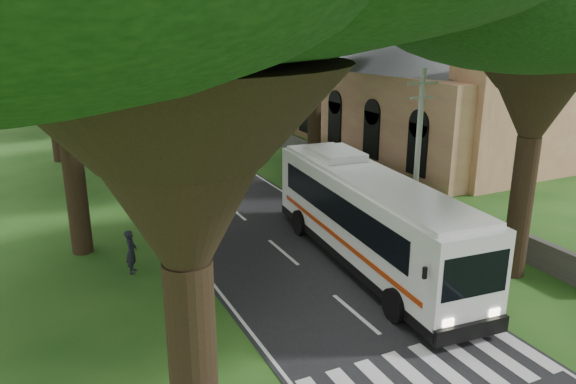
# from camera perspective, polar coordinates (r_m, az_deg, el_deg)

# --- Properties ---
(ground) EXTENTS (140.00, 140.00, 0.00)m
(ground) POSITION_cam_1_polar(r_m,az_deg,el_deg) (19.00, 10.22, -14.84)
(ground) COLOR #1C4C15
(ground) RESTS_ON ground
(road) EXTENTS (8.00, 120.00, 0.04)m
(road) POSITION_cam_1_polar(r_m,az_deg,el_deg) (40.32, -10.89, 2.71)
(road) COLOR black
(road) RESTS_ON ground
(crosswalk) EXTENTS (8.00, 3.00, 0.01)m
(crosswalk) POSITION_cam_1_polar(r_m,az_deg,el_deg) (17.72, 14.17, -17.78)
(crosswalk) COLOR silver
(crosswalk) RESTS_ON ground
(property_wall) EXTENTS (0.35, 50.00, 1.20)m
(property_wall) POSITION_cam_1_polar(r_m,az_deg,el_deg) (42.39, 1.26, 4.57)
(property_wall) COLOR #383533
(property_wall) RESTS_ON ground
(church) EXTENTS (14.00, 24.00, 11.60)m
(church) POSITION_cam_1_polar(r_m,az_deg,el_deg) (44.39, 13.21, 10.36)
(church) COLOR tan
(church) RESTS_ON ground
(pole_near) EXTENTS (1.60, 0.24, 8.00)m
(pole_near) POSITION_cam_1_polar(r_m,az_deg,el_deg) (24.93, 13.01, 3.36)
(pole_near) COLOR gray
(pole_near) RESTS_ON ground
(pole_mid) EXTENTS (1.60, 0.24, 8.00)m
(pole_mid) POSITION_cam_1_polar(r_m,az_deg,el_deg) (42.11, -4.27, 9.40)
(pole_mid) COLOR gray
(pole_mid) RESTS_ON ground
(pole_far) EXTENTS (1.60, 0.24, 8.00)m
(pole_far) POSITION_cam_1_polar(r_m,az_deg,el_deg) (61.03, -11.37, 11.61)
(pole_far) COLOR gray
(pole_far) RESTS_ON ground
(coach_bus) EXTENTS (3.94, 13.45, 3.91)m
(coach_bus) POSITION_cam_1_polar(r_m,az_deg,el_deg) (23.46, 8.22, -2.55)
(coach_bus) COLOR silver
(coach_bus) RESTS_ON ground
(distant_car_a) EXTENTS (3.10, 4.74, 1.50)m
(distant_car_a) POSITION_cam_1_polar(r_m,az_deg,el_deg) (51.92, -17.94, 6.33)
(distant_car_a) COLOR #B4B5B9
(distant_car_a) RESTS_ON road
(distant_car_c) EXTENTS (2.44, 4.35, 1.19)m
(distant_car_c) POSITION_cam_1_polar(r_m,az_deg,el_deg) (72.28, -15.56, 9.35)
(distant_car_c) COLOR #9C3916
(distant_car_c) RESTS_ON road
(pedestrian) EXTENTS (0.64, 0.78, 1.84)m
(pedestrian) POSITION_cam_1_polar(r_m,az_deg,el_deg) (23.76, -15.63, -5.86)
(pedestrian) COLOR black
(pedestrian) RESTS_ON ground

